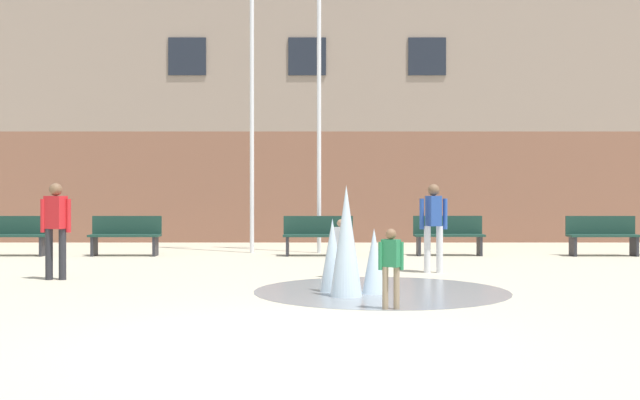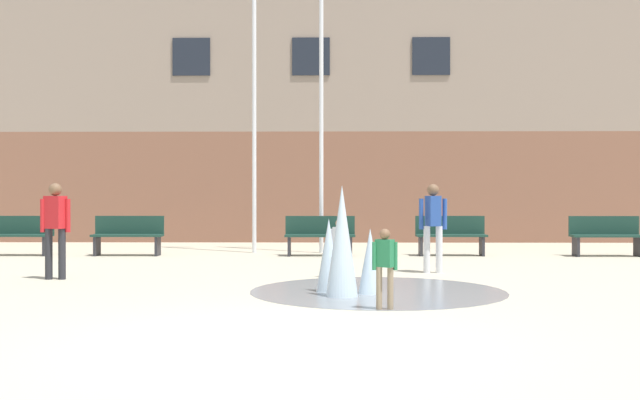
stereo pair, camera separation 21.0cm
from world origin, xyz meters
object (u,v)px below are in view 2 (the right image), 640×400
at_px(park_bench_under_left_flagpole, 17,235).
at_px(adult_in_red, 433,221).
at_px(park_bench_near_trashcan, 451,235).
at_px(flagpole_right, 322,70).
at_px(teen_by_trashcan, 55,223).
at_px(child_running, 339,243).
at_px(child_with_pink_shirt, 385,262).
at_px(park_bench_far_right, 606,235).
at_px(park_bench_center, 128,235).
at_px(park_bench_under_right_flagpole, 320,235).
at_px(flagpole_left, 255,68).

relative_size(park_bench_under_left_flagpole, adult_in_red, 1.01).
height_order(park_bench_near_trashcan, flagpole_right, flagpole_right).
bearing_deg(teen_by_trashcan, child_running, -151.13).
bearing_deg(child_with_pink_shirt, park_bench_far_right, 89.38).
height_order(park_bench_center, teen_by_trashcan, teen_by_trashcan).
xyz_separation_m(park_bench_under_left_flagpole, park_bench_under_right_flagpole, (6.97, 0.00, 0.00)).
xyz_separation_m(park_bench_center, park_bench_far_right, (10.93, -0.02, 0.00)).
bearing_deg(child_with_pink_shirt, child_running, 132.76).
xyz_separation_m(park_bench_center, park_bench_near_trashcan, (7.42, 0.09, 0.00)).
bearing_deg(flagpole_right, park_bench_far_right, -7.81).
relative_size(park_bench_center, park_bench_far_right, 1.00).
height_order(park_bench_under_left_flagpole, park_bench_far_right, same).
xyz_separation_m(park_bench_under_left_flagpole, adult_in_red, (9.05, -3.71, 0.45)).
bearing_deg(flagpole_right, park_bench_near_trashcan, -14.66).
bearing_deg(child_with_pink_shirt, teen_by_trashcan, -177.08).
distance_m(teen_by_trashcan, child_with_pink_shirt, 6.11).
xyz_separation_m(park_bench_near_trashcan, teen_by_trashcan, (-7.31, -4.94, 0.45)).
bearing_deg(park_bench_far_right, park_bench_near_trashcan, 178.16).
height_order(park_bench_near_trashcan, teen_by_trashcan, teen_by_trashcan).
height_order(child_running, adult_in_red, adult_in_red).
xyz_separation_m(park_bench_far_right, adult_in_red, (-4.43, -3.71, 0.45)).
bearing_deg(park_bench_near_trashcan, adult_in_red, -103.67).
bearing_deg(park_bench_under_left_flagpole, park_bench_center, 0.37).
distance_m(park_bench_far_right, flagpole_right, 7.61).
distance_m(park_bench_under_left_flagpole, park_bench_far_right, 13.49).
xyz_separation_m(park_bench_far_right, child_with_pink_shirt, (-5.61, -8.01, 0.10)).
height_order(flagpole_left, flagpole_right, flagpole_left).
bearing_deg(park_bench_far_right, flagpole_right, 172.19).
relative_size(park_bench_center, park_bench_under_right_flagpole, 1.00).
bearing_deg(flagpole_left, adult_in_red, -51.58).
distance_m(park_bench_under_right_flagpole, park_bench_far_right, 6.51).
relative_size(park_bench_near_trashcan, flagpole_left, 0.19).
relative_size(park_bench_center, park_bench_near_trashcan, 1.00).
height_order(park_bench_center, park_bench_far_right, same).
bearing_deg(park_bench_under_right_flagpole, park_bench_far_right, -0.05).
height_order(park_bench_near_trashcan, child_running, child_running).
bearing_deg(teen_by_trashcan, child_with_pink_shirt, 173.78).
height_order(park_bench_under_right_flagpole, child_running, child_running).
height_order(park_bench_under_right_flagpole, child_with_pink_shirt, child_with_pink_shirt).
distance_m(child_running, adult_in_red, 1.91).
bearing_deg(flagpole_left, teen_by_trashcan, -115.55).
bearing_deg(park_bench_center, park_bench_near_trashcan, 0.70).
bearing_deg(adult_in_red, flagpole_left, 27.60).
bearing_deg(park_bench_under_right_flagpole, park_bench_under_left_flagpole, -179.99).
xyz_separation_m(teen_by_trashcan, adult_in_red, (6.38, 1.12, 0.00)).
bearing_deg(flagpole_right, park_bench_under_left_flagpole, -172.84).
bearing_deg(park_bench_center, child_running, -43.41).
relative_size(park_bench_near_trashcan, teen_by_trashcan, 1.01).
bearing_deg(park_bench_far_right, child_running, -143.50).
bearing_deg(child_with_pink_shirt, flagpole_right, 129.87).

